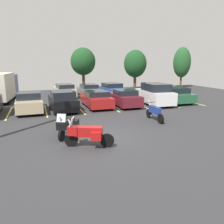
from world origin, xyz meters
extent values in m
cube|color=#2D2D30|center=(0.00, 0.00, -0.05)|extent=(44.00, 44.00, 0.10)
cylinder|color=black|center=(-1.70, -0.66, 0.31)|extent=(0.62, 0.35, 0.63)
cylinder|color=black|center=(-0.19, -1.27, 0.31)|extent=(0.62, 0.35, 0.63)
cube|color=#A51414|center=(-0.95, -0.97, 0.71)|extent=(1.27, 0.80, 0.44)
cylinder|color=#B2B2B7|center=(-1.59, -0.71, 0.72)|extent=(0.49, 0.25, 1.10)
cylinder|color=black|center=(-1.51, -0.74, 1.11)|extent=(0.27, 0.59, 0.04)
cube|color=#A51414|center=(-1.61, -0.70, 0.76)|extent=(0.58, 0.58, 0.40)
cube|color=#B2C1CC|center=(-1.65, -0.68, 1.15)|extent=(0.31, 0.47, 0.39)
cube|color=#A51414|center=(-0.73, -1.40, 0.61)|extent=(0.50, 0.39, 0.36)
cube|color=#A51414|center=(-0.49, -0.80, 0.61)|extent=(0.50, 0.39, 0.36)
cylinder|color=black|center=(4.15, 3.10, 0.31)|extent=(0.13, 0.61, 0.61)
cylinder|color=black|center=(4.13, 1.49, 0.31)|extent=(0.13, 0.61, 0.61)
cube|color=navy|center=(4.14, 2.30, 0.71)|extent=(0.31, 1.21, 0.44)
cylinder|color=#B2B2B7|center=(4.15, 2.98, 0.70)|extent=(0.08, 0.49, 1.08)
cylinder|color=black|center=(4.15, 2.90, 1.11)|extent=(0.62, 0.05, 0.04)
cylinder|color=black|center=(-2.03, 0.23, 0.30)|extent=(0.40, 0.58, 0.60)
cylinder|color=black|center=(-1.27, 1.59, 0.30)|extent=(0.40, 0.58, 0.60)
cube|color=black|center=(-1.65, 0.91, 0.69)|extent=(0.88, 1.20, 0.43)
cylinder|color=#B2B2B7|center=(-1.97, 0.33, 0.70)|extent=(0.30, 0.46, 1.07)
cylinder|color=black|center=(-1.93, 0.40, 1.09)|extent=(0.56, 0.33, 0.04)
cube|color=black|center=(-1.98, 0.31, 0.74)|extent=(0.60, 0.60, 0.38)
cube|color=#B2C1CC|center=(-2.01, 0.27, 1.13)|extent=(0.46, 0.36, 0.39)
cube|color=black|center=(-1.20, 1.06, 0.60)|extent=(0.42, 0.50, 0.36)
cube|color=black|center=(-1.75, 1.37, 0.60)|extent=(0.42, 0.50, 0.36)
cube|color=#EAE066|center=(-5.12, 7.73, 0.00)|extent=(0.12, 4.73, 0.01)
cube|color=#EAE066|center=(-2.45, 7.73, 0.00)|extent=(0.12, 4.73, 0.01)
cube|color=#EAE066|center=(0.22, 7.73, 0.00)|extent=(0.12, 4.73, 0.01)
cube|color=#EAE066|center=(2.89, 7.73, 0.00)|extent=(0.12, 4.73, 0.01)
cube|color=#EAE066|center=(5.56, 7.73, 0.00)|extent=(0.12, 4.73, 0.01)
cube|color=#EAE066|center=(8.22, 7.73, 0.00)|extent=(0.12, 4.73, 0.01)
cube|color=#EAE066|center=(10.89, 7.73, 0.00)|extent=(0.12, 4.73, 0.01)
cylinder|color=black|center=(-5.86, 9.16, 0.32)|extent=(0.23, 0.64, 0.63)
cube|color=tan|center=(-3.66, 8.00, 0.62)|extent=(1.98, 4.71, 0.80)
cube|color=black|center=(-3.65, 7.82, 1.27)|extent=(1.76, 2.03, 0.50)
cylinder|color=black|center=(-4.50, 9.56, 0.34)|extent=(0.24, 0.69, 0.68)
cylinder|color=black|center=(-2.91, 9.61, 0.34)|extent=(0.24, 0.69, 0.68)
cylinder|color=black|center=(-4.41, 6.40, 0.34)|extent=(0.24, 0.69, 0.68)
cylinder|color=black|center=(-2.82, 6.44, 0.34)|extent=(0.24, 0.69, 0.68)
cube|color=black|center=(-1.14, 7.66, 0.62)|extent=(1.98, 4.69, 0.84)
cube|color=black|center=(-1.13, 7.32, 1.30)|extent=(1.75, 2.24, 0.51)
cylinder|color=black|center=(-1.98, 9.21, 0.31)|extent=(0.24, 0.63, 0.63)
cylinder|color=black|center=(-0.41, 9.26, 0.31)|extent=(0.24, 0.63, 0.63)
cylinder|color=black|center=(-1.87, 6.06, 0.31)|extent=(0.24, 0.63, 0.63)
cylinder|color=black|center=(-0.31, 6.12, 0.31)|extent=(0.24, 0.63, 0.63)
cube|color=maroon|center=(1.72, 8.05, 0.59)|extent=(1.87, 4.46, 0.77)
cube|color=black|center=(1.72, 7.85, 1.19)|extent=(1.72, 2.09, 0.42)
cylinder|color=black|center=(0.91, 9.56, 0.32)|extent=(0.22, 0.64, 0.64)
cylinder|color=black|center=(2.52, 9.57, 0.32)|extent=(0.22, 0.64, 0.64)
cylinder|color=black|center=(0.91, 6.53, 0.32)|extent=(0.22, 0.64, 0.64)
cylinder|color=black|center=(2.52, 6.53, 0.32)|extent=(0.22, 0.64, 0.64)
cube|color=maroon|center=(4.12, 7.70, 0.62)|extent=(1.80, 4.23, 0.82)
cube|color=black|center=(4.12, 7.39, 1.24)|extent=(1.65, 1.80, 0.43)
cylinder|color=black|center=(3.36, 9.13, 0.32)|extent=(0.22, 0.65, 0.65)
cylinder|color=black|center=(4.89, 9.13, 0.32)|extent=(0.22, 0.65, 0.65)
cylinder|color=black|center=(3.36, 6.26, 0.32)|extent=(0.22, 0.65, 0.65)
cylinder|color=black|center=(4.88, 6.26, 0.32)|extent=(0.22, 0.65, 0.65)
cube|color=white|center=(6.99, 7.49, 0.74)|extent=(2.11, 4.56, 1.03)
cube|color=black|center=(6.98, 7.32, 1.59)|extent=(1.88, 2.68, 0.66)
cylinder|color=black|center=(6.22, 9.05, 0.34)|extent=(0.25, 0.69, 0.68)
cylinder|color=black|center=(7.88, 8.98, 0.34)|extent=(0.25, 0.69, 0.68)
cylinder|color=black|center=(6.09, 6.01, 0.34)|extent=(0.25, 0.69, 0.68)
cylinder|color=black|center=(7.75, 5.93, 0.34)|extent=(0.25, 0.69, 0.68)
cube|color=#235638|center=(9.40, 8.08, 0.59)|extent=(2.10, 4.62, 0.74)
cube|color=black|center=(9.39, 7.67, 1.20)|extent=(1.85, 1.98, 0.48)
cylinder|color=black|center=(8.62, 9.65, 0.34)|extent=(0.24, 0.68, 0.67)
cylinder|color=black|center=(10.30, 9.59, 0.34)|extent=(0.24, 0.68, 0.67)
cylinder|color=black|center=(8.51, 6.56, 0.34)|extent=(0.24, 0.68, 0.67)
cylinder|color=black|center=(10.18, 6.50, 0.34)|extent=(0.24, 0.68, 0.67)
cube|color=#C1B289|center=(-0.15, 14.61, 0.62)|extent=(2.09, 4.42, 0.80)
cube|color=black|center=(-0.13, 14.29, 1.23)|extent=(1.78, 2.29, 0.42)
cylinder|color=black|center=(-1.02, 16.00, 0.34)|extent=(0.27, 0.69, 0.68)
cylinder|color=black|center=(0.48, 16.12, 0.34)|extent=(0.27, 0.69, 0.68)
cylinder|color=black|center=(-0.78, 13.09, 0.34)|extent=(0.27, 0.69, 0.68)
cylinder|color=black|center=(0.71, 13.21, 0.34)|extent=(0.27, 0.69, 0.68)
cube|color=slate|center=(2.52, 14.56, 0.58)|extent=(1.90, 4.54, 0.71)
cube|color=black|center=(2.52, 14.33, 1.15)|extent=(1.69, 2.29, 0.43)
cylinder|color=black|center=(1.72, 16.07, 0.35)|extent=(0.24, 0.70, 0.70)
cylinder|color=black|center=(3.23, 16.11, 0.35)|extent=(0.24, 0.70, 0.70)
cylinder|color=black|center=(1.81, 13.02, 0.35)|extent=(0.24, 0.70, 0.70)
cylinder|color=black|center=(3.32, 13.06, 0.35)|extent=(0.24, 0.70, 0.70)
cube|color=#2D519E|center=(5.18, 14.43, 0.57)|extent=(2.37, 5.00, 0.74)
cube|color=black|center=(5.20, 14.26, 1.18)|extent=(1.98, 2.37, 0.48)
cylinder|color=black|center=(4.20, 15.99, 0.31)|extent=(0.27, 0.64, 0.62)
cylinder|color=black|center=(5.88, 16.14, 0.31)|extent=(0.27, 0.64, 0.62)
cylinder|color=black|center=(4.49, 12.71, 0.31)|extent=(0.27, 0.64, 0.62)
cylinder|color=black|center=(6.17, 12.86, 0.31)|extent=(0.27, 0.64, 0.62)
cube|color=navy|center=(-6.15, 15.82, 1.42)|extent=(2.46, 1.92, 2.11)
cylinder|color=black|center=(-5.19, 15.66, 0.45)|extent=(0.39, 0.93, 0.90)
cylinder|color=black|center=(-5.60, 11.75, 0.45)|extent=(0.39, 0.93, 0.90)
cylinder|color=#4C3823|center=(3.12, 20.26, 1.01)|extent=(0.40, 0.40, 2.03)
ellipsoid|color=#19421E|center=(3.12, 20.26, 3.85)|extent=(3.31, 3.31, 3.64)
cylinder|color=#4C3823|center=(10.78, 20.32, 0.79)|extent=(0.41, 0.41, 1.58)
ellipsoid|color=#19421E|center=(10.78, 20.32, 3.54)|extent=(3.28, 3.28, 3.92)
cylinder|color=#4C3823|center=(17.95, 19.23, 0.75)|extent=(0.27, 0.27, 1.49)
ellipsoid|color=#1E4C23|center=(17.95, 19.23, 3.73)|extent=(2.57, 2.57, 4.48)
camera|label=1|loc=(-3.02, -10.42, 3.71)|focal=36.30mm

